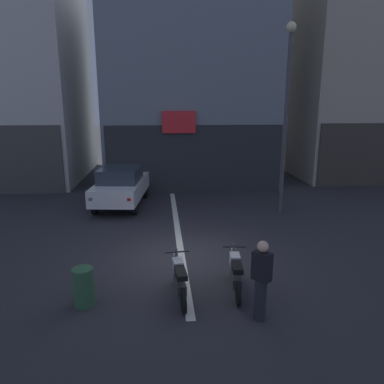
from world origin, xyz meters
The scene contains 10 objects.
ground_plane centered at (0.00, 0.00, 0.00)m, with size 120.00×120.00×0.00m, color #2B2B30.
lane_centre_line centered at (0.00, 6.00, 0.00)m, with size 0.20×18.00×0.01m, color silver.
building_mid_block centered at (1.09, 12.04, 6.22)m, with size 8.57×9.42×12.46m.
building_far_right centered at (11.77, 12.04, 6.38)m, with size 9.03×7.77×12.79m.
car_white_crossing_near centered at (-2.16, 5.54, 0.89)m, with size 2.22×4.28×1.64m.
street_lamp centered at (4.15, 4.03, 4.23)m, with size 0.36×0.36×6.97m.
motorcycle_silver_row_leftmost centered at (-0.18, -2.08, 0.46)m, with size 0.55×1.67×0.98m.
motorcycle_white_row_left_mid centered at (1.11, -1.90, 0.46)m, with size 0.55×1.67×0.98m.
person_by_motorcycles centered at (1.38, -3.04, 0.86)m, with size 0.40×0.42×1.67m.
trash_bin centered at (-2.22, -2.21, 0.42)m, with size 0.44×0.44×0.85m, color #2D5938.
Camera 1 is at (-0.55, -9.36, 4.24)m, focal length 33.99 mm.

